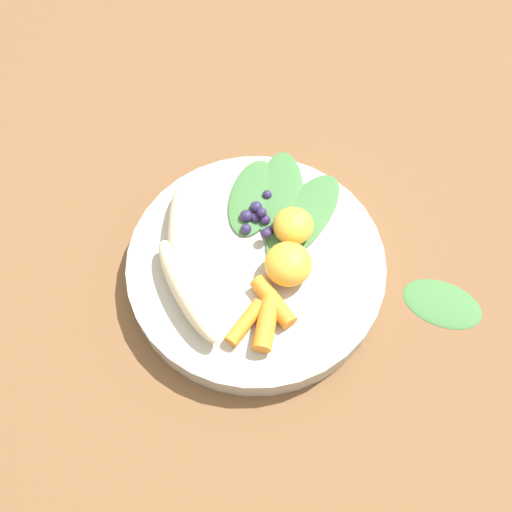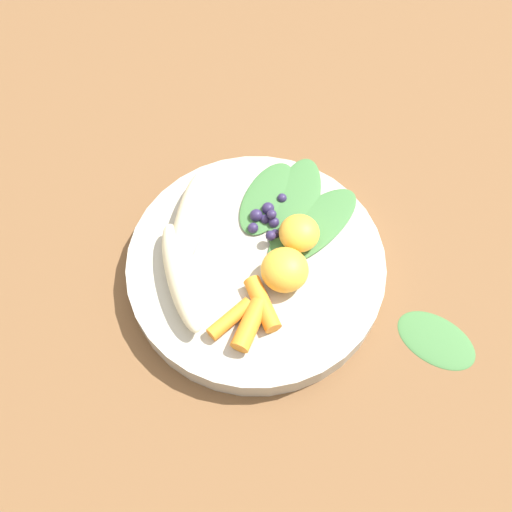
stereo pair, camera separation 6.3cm
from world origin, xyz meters
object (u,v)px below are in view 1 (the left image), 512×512
Objects in this scene: banana_peeled_left at (188,290)px; kale_leaf_stray at (443,303)px; bowl at (256,267)px; orange_segment_near at (296,228)px; banana_peeled_right at (183,232)px.

banana_peeled_left is 0.27m from kale_leaf_stray.
banana_peeled_left reaches higher than kale_leaf_stray.
kale_leaf_stray is at bearing 39.50° from bowl.
bowl is 0.20m from kale_leaf_stray.
orange_segment_near is 0.17m from kale_leaf_stray.
banana_peeled_left is at bearing -97.15° from orange_segment_near.
banana_peeled_right is 1.48× the size of kale_leaf_stray.
banana_peeled_right is (-0.06, 0.04, 0.00)m from banana_peeled_left.
bowl is 0.08m from banana_peeled_left.
banana_peeled_left is 1.00× the size of banana_peeled_right.
banana_peeled_left is at bearing -156.94° from kale_leaf_stray.
banana_peeled_right is at bearing -148.68° from bowl.
bowl is at bearing 93.00° from banana_peeled_left.
banana_peeled_right is at bearing -170.69° from kale_leaf_stray.
kale_leaf_stray is at bearing 75.01° from banana_peeled_right.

